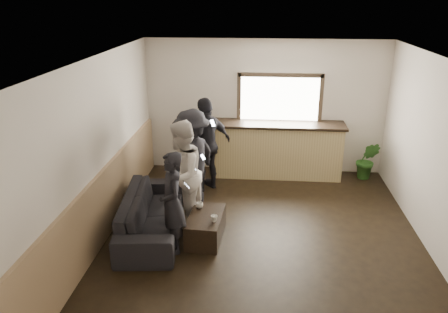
# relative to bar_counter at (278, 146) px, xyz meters

# --- Properties ---
(ground) EXTENTS (5.00, 6.00, 0.01)m
(ground) POSITION_rel_bar_counter_xyz_m (-0.30, -2.70, -0.64)
(ground) COLOR black
(room_shell) EXTENTS (5.01, 6.01, 2.80)m
(room_shell) POSITION_rel_bar_counter_xyz_m (-1.04, -2.70, 0.83)
(room_shell) COLOR silver
(room_shell) RESTS_ON ground
(bar_counter) EXTENTS (2.70, 0.68, 2.13)m
(bar_counter) POSITION_rel_bar_counter_xyz_m (0.00, 0.00, 0.00)
(bar_counter) COLOR tan
(bar_counter) RESTS_ON ground
(sofa) EXTENTS (1.11, 2.31, 0.65)m
(sofa) POSITION_rel_bar_counter_xyz_m (-2.07, -2.56, -0.32)
(sofa) COLOR black
(sofa) RESTS_ON ground
(coffee_table) EXTENTS (0.56, 0.94, 0.41)m
(coffee_table) POSITION_rel_bar_counter_xyz_m (-1.18, -2.70, -0.44)
(coffee_table) COLOR black
(coffee_table) RESTS_ON ground
(cup_a) EXTENTS (0.13, 0.13, 0.09)m
(cup_a) POSITION_rel_bar_counter_xyz_m (-1.31, -2.46, -0.19)
(cup_a) COLOR silver
(cup_a) RESTS_ON coffee_table
(cup_b) EXTENTS (0.11, 0.11, 0.10)m
(cup_b) POSITION_rel_bar_counter_xyz_m (-1.03, -2.88, -0.19)
(cup_b) COLOR silver
(cup_b) RESTS_ON coffee_table
(potted_plant) EXTENTS (0.52, 0.46, 0.81)m
(potted_plant) POSITION_rel_bar_counter_xyz_m (1.85, -0.05, -0.24)
(potted_plant) COLOR #2D6623
(potted_plant) RESTS_ON ground
(person_a) EXTENTS (0.57, 0.67, 1.56)m
(person_a) POSITION_rel_bar_counter_xyz_m (-1.62, -3.06, 0.14)
(person_a) COLOR black
(person_a) RESTS_ON ground
(person_b) EXTENTS (0.82, 0.98, 1.79)m
(person_b) POSITION_rel_bar_counter_xyz_m (-1.62, -2.27, 0.25)
(person_b) COLOR beige
(person_b) RESTS_ON ground
(person_c) EXTENTS (1.11, 1.33, 1.79)m
(person_c) POSITION_rel_bar_counter_xyz_m (-1.56, -1.53, 0.25)
(person_c) COLOR black
(person_c) RESTS_ON ground
(person_d) EXTENTS (1.11, 1.04, 1.84)m
(person_d) POSITION_rel_bar_counter_xyz_m (-1.40, -0.82, 0.28)
(person_d) COLOR black
(person_d) RESTS_ON ground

